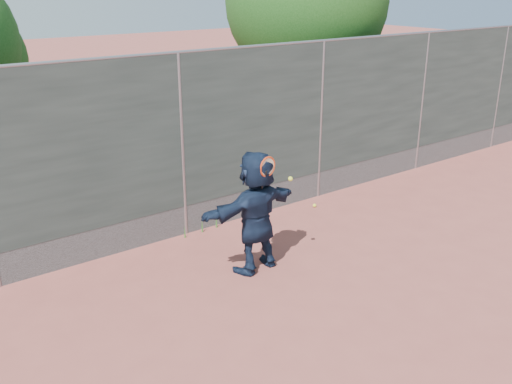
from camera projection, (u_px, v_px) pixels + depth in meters
ground at (329, 328)px, 7.01m from camera, size 80.00×80.00×0.00m
player at (256, 212)px, 8.17m from camera, size 1.72×0.70×1.81m
ball_ground at (314, 205)px, 10.75m from camera, size 0.07×0.07×0.07m
fence at (182, 143)px, 9.10m from camera, size 20.00×0.06×3.03m
swing_action at (270, 169)px, 7.83m from camera, size 0.55×0.17×0.51m
tree_right at (311, 6)px, 12.74m from camera, size 3.78×3.60×5.39m
weed_clump at (204, 224)px, 9.68m from camera, size 0.68×0.07×0.30m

